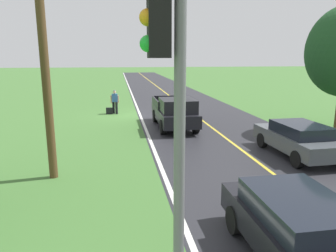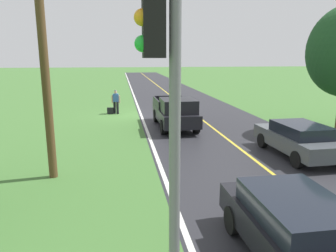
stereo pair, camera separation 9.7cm
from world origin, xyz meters
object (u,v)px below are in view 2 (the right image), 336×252
pickup_truck_passing (175,112)px  traffic_light_mast (164,100)px  sedan_mid_oncoming (298,139)px  utility_pole_roadside (44,64)px  hitchhiker_walking (116,100)px  suitcase_carried (110,111)px  sedan_ahead_same_lane (299,232)px

pickup_truck_passing → traffic_light_mast: size_ratio=1.04×
sedan_mid_oncoming → utility_pole_roadside: utility_pole_roadside is taller
hitchhiker_walking → suitcase_carried: bearing=8.9°
sedan_mid_oncoming → utility_pole_roadside: bearing=5.5°
pickup_truck_passing → sedan_mid_oncoming: bearing=124.7°
sedan_ahead_same_lane → sedan_mid_oncoming: (-3.91, -6.65, 0.00)m
traffic_light_mast → utility_pole_roadside: (2.97, -6.71, 0.31)m
suitcase_carried → utility_pole_roadside: (1.64, 12.18, 3.63)m
pickup_truck_passing → traffic_light_mast: traffic_light_mast is taller
traffic_light_mast → utility_pole_roadside: size_ratio=0.67×
suitcase_carried → pickup_truck_passing: bearing=38.6°
hitchhiker_walking → sedan_ahead_same_lane: (-3.73, 17.97, -0.23)m
hitchhiker_walking → suitcase_carried: 0.86m
traffic_light_mast → utility_pole_roadside: utility_pole_roadside is taller
hitchhiker_walking → traffic_light_mast: traffic_light_mast is taller
suitcase_carried → sedan_mid_oncoming: 13.85m
traffic_light_mast → utility_pole_roadside: 7.34m
hitchhiker_walking → utility_pole_roadside: utility_pole_roadside is taller
sedan_ahead_same_lane → sedan_mid_oncoming: bearing=-120.4°
traffic_light_mast → sedan_ahead_same_lane: 4.09m
utility_pole_roadside → sedan_mid_oncoming: bearing=-174.5°
hitchhiker_walking → suitcase_carried: hitchhiker_walking is taller
suitcase_carried → sedan_mid_oncoming: bearing=37.6°
traffic_light_mast → suitcase_carried: bearing=-86.0°
sedan_mid_oncoming → suitcase_carried: bearing=-54.4°
pickup_truck_passing → sedan_ahead_same_lane: (-0.26, 12.67, -0.21)m
pickup_truck_passing → sedan_mid_oncoming: size_ratio=1.22×
traffic_light_mast → sedan_ahead_same_lane: size_ratio=1.18×
pickup_truck_passing → utility_pole_roadside: 9.34m
utility_pole_roadside → sedan_ahead_same_lane: bearing=135.3°
utility_pole_roadside → traffic_light_mast: bearing=113.9°
hitchhiker_walking → sedan_mid_oncoming: size_ratio=0.39×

